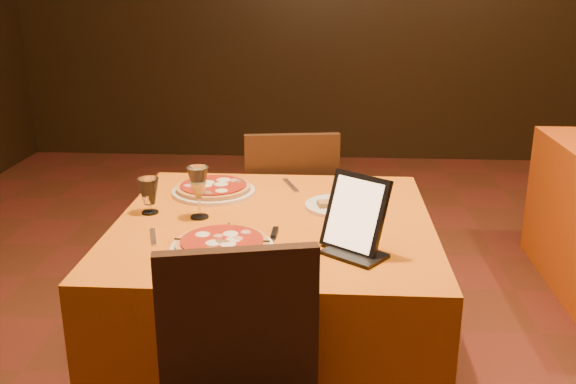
# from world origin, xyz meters

# --- Properties ---
(main_table) EXTENTS (1.10, 1.10, 0.75)m
(main_table) POSITION_xyz_m (-0.43, -0.13, 0.38)
(main_table) COLOR #CD630D
(main_table) RESTS_ON floor
(chair_main_far) EXTENTS (0.50, 0.50, 0.91)m
(chair_main_far) POSITION_xyz_m (-0.43, 0.69, 0.46)
(chair_main_far) COLOR black
(chair_main_far) RESTS_ON floor
(pizza_near) EXTENTS (0.32, 0.32, 0.03)m
(pizza_near) POSITION_xyz_m (-0.57, -0.41, 0.77)
(pizza_near) COLOR white
(pizza_near) RESTS_ON main_table
(pizza_far) EXTENTS (0.33, 0.33, 0.03)m
(pizza_far) POSITION_xyz_m (-0.69, 0.15, 0.77)
(pizza_far) COLOR white
(pizza_far) RESTS_ON main_table
(cutlet_dish) EXTENTS (0.24, 0.24, 0.03)m
(cutlet_dish) POSITION_xyz_m (-0.21, 0.01, 0.76)
(cutlet_dish) COLOR white
(cutlet_dish) RESTS_ON main_table
(wine_glass) EXTENTS (0.08, 0.08, 0.19)m
(wine_glass) POSITION_xyz_m (-0.69, -0.13, 0.84)
(wine_glass) COLOR #EBD685
(wine_glass) RESTS_ON main_table
(water_glass) EXTENTS (0.10, 0.10, 0.13)m
(water_glass) POSITION_xyz_m (-0.88, -0.09, 0.81)
(water_glass) COLOR white
(water_glass) RESTS_ON main_table
(tablet) EXTENTS (0.22, 0.20, 0.24)m
(tablet) POSITION_xyz_m (-0.16, -0.38, 0.87)
(tablet) COLOR black
(tablet) RESTS_ON main_table
(knife) EXTENTS (0.02, 0.19, 0.01)m
(knife) POSITION_xyz_m (-0.42, -0.36, 0.75)
(knife) COLOR silver
(knife) RESTS_ON main_table
(fork_near) EXTENTS (0.06, 0.14, 0.01)m
(fork_near) POSITION_xyz_m (-0.81, -0.32, 0.75)
(fork_near) COLOR silver
(fork_near) RESTS_ON main_table
(fork_far) EXTENTS (0.08, 0.18, 0.01)m
(fork_far) POSITION_xyz_m (-0.39, 0.26, 0.75)
(fork_far) COLOR silver
(fork_far) RESTS_ON main_table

